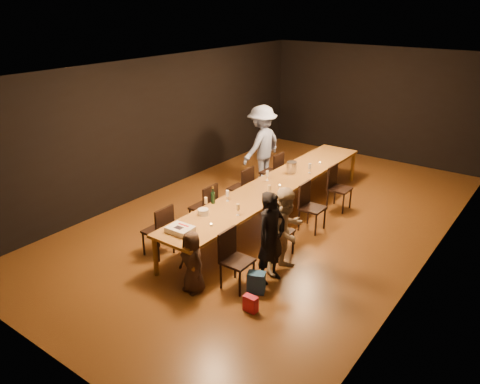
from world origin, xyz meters
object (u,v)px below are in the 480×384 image
Objects in this scene: chair_left_3 at (271,172)px; ice_bucket at (292,167)px; chair_right_0 at (237,261)px; chair_right_3 at (340,188)px; chair_right_1 at (279,231)px; child at (192,262)px; chair_right_2 at (313,208)px; birthday_cake at (180,229)px; man_blue at (262,145)px; chair_left_2 at (240,188)px; chair_left_1 at (203,207)px; woman_birthday at (271,238)px; champagne_bottle at (213,195)px; plate_stack at (203,212)px; woman_tan at (286,230)px; chair_left_0 at (158,230)px; table at (275,186)px.

chair_left_3 is 3.98× the size of ice_bucket.
chair_right_0 is 3.60m from chair_right_3.
child reaches higher than chair_right_1.
chair_right_2 is 3.98× the size of ice_bucket.
chair_right_0 is at bearing -154.72° from chair_left_3.
chair_left_3 is (-1.70, 2.40, 0.00)m from chair_right_1.
chair_right_1 reaches higher than birthday_cake.
man_blue is (-2.18, 0.31, 0.47)m from chair_right_3.
birthday_cake is at bearing -13.97° from chair_right_3.
chair_left_1 is at bearing -180.00° from chair_left_2.
woman_birthday is (0.30, -0.73, 0.28)m from chair_right_1.
chair_left_3 is at bearing 99.84° from champagne_bottle.
champagne_bottle is (-0.17, 0.47, 0.11)m from plate_stack.
champagne_bottle reaches higher than child.
woman_tan is (0.34, 0.85, 0.26)m from chair_right_0.
champagne_bottle is at bearing -162.41° from chair_left_2.
chair_left_0 reaches higher than birthday_cake.
chair_right_0 is 1.00× the size of chair_right_1.
woman_tan reaches higher than plate_stack.
chair_right_3 is 3.95m from birthday_cake.
chair_left_1 is 1.20m from chair_left_2.
chair_right_2 is at bearing 58.21° from man_blue.
birthday_cake is (-0.10, -2.62, 0.09)m from table.
ice_bucket reaches higher than chair_right_2.
birthday_cake is at bearing -163.99° from chair_left_2.
chair_left_1 is 2.07m from child.
woman_tan is (1.19, -1.55, 0.02)m from table.
chair_right_3 is (0.85, 1.20, -0.24)m from table.
chair_left_3 is 0.64× the size of woman_tan.
chair_left_1 is at bearing -54.78° from chair_right_2.
champagne_bottle is (-0.39, -1.45, 0.21)m from table.
ice_bucket reaches higher than plate_stack.
child is (-0.49, -2.87, 0.03)m from chair_right_2.
plate_stack is at bearing 114.53° from woman_tan.
table is 6.45× the size of chair_left_2.
chair_right_1 is at bearing -54.78° from chair_left_0.
chair_left_3 is at bearing 0.00° from chair_left_1.
plate_stack is (0.63, -0.73, 0.34)m from chair_left_1.
chair_left_1 is 2.79m from man_blue.
woman_tan reaches higher than table.
man_blue is at bearing 104.67° from birthday_cake.
chair_right_2 is 2.08m from chair_left_3.
plate_stack is (-1.07, -0.73, 0.34)m from chair_right_1.
child reaches higher than chair_left_0.
woman_tan is at bearing -3.42° from champagne_bottle.
chair_right_2 and chair_left_3 have the same top height.
woman_birthday is at bearing -65.64° from ice_bucket.
plate_stack is (0.63, 0.47, 0.34)m from chair_left_0.
chair_left_3 is at bearing 150.42° from ice_bucket.
table is 0.78m from ice_bucket.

